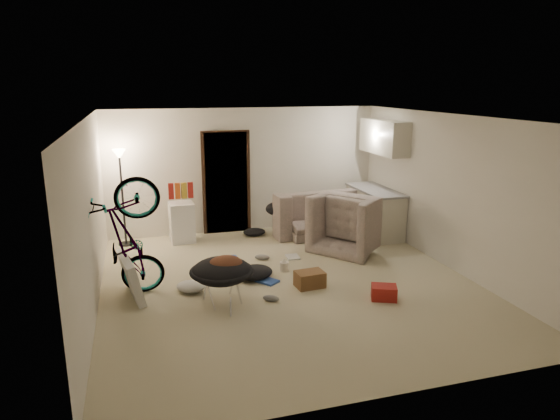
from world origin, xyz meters
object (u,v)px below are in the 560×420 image
object	(u,v)px
saucer_chair	(222,277)
drink_case_b	(384,292)
juicer	(284,266)
kitchen_counter	(374,212)
sofa	(324,215)
bicycle	(130,266)
drink_case_a	(310,279)
tv_box	(131,277)
floor_lamp	(121,177)
mini_fridge	(182,222)
armchair	(354,228)

from	to	relation	value
saucer_chair	drink_case_b	world-z (taller)	saucer_chair
juicer	saucer_chair	bearing A→B (deg)	-142.83
kitchen_counter	sofa	distance (m)	1.02
bicycle	juicer	distance (m)	2.44
bicycle	drink_case_a	distance (m)	2.61
bicycle	drink_case_a	size ratio (longest dim) A/B	4.31
drink_case_a	tv_box	bearing A→B (deg)	167.15
floor_lamp	mini_fridge	distance (m)	1.40
bicycle	drink_case_b	xyz separation A→B (m)	(3.42, -1.09, -0.37)
sofa	drink_case_a	world-z (taller)	sofa
kitchen_counter	tv_box	bearing A→B (deg)	-158.50
mini_fridge	kitchen_counter	bearing A→B (deg)	-10.87
drink_case_b	mini_fridge	bearing A→B (deg)	148.61
mini_fridge	tv_box	world-z (taller)	mini_fridge
kitchen_counter	saucer_chair	distance (m)	4.25
floor_lamp	kitchen_counter	distance (m)	4.95
sofa	juicer	distance (m)	2.43
sofa	bicycle	world-z (taller)	bicycle
armchair	tv_box	xyz separation A→B (m)	(-3.96, -1.16, -0.08)
armchair	bicycle	bearing A→B (deg)	67.81
bicycle	sofa	bearing A→B (deg)	-56.86
bicycle	tv_box	xyz separation A→B (m)	(0.00, -0.01, -0.17)
kitchen_counter	tv_box	distance (m)	5.09
tv_box	juicer	xyz separation A→B (m)	(2.38, 0.36, -0.21)
armchair	tv_box	world-z (taller)	armchair
mini_fridge	drink_case_b	bearing A→B (deg)	-57.32
drink_case_b	kitchen_counter	bearing A→B (deg)	89.30
kitchen_counter	drink_case_a	xyz separation A→B (m)	(-2.17, -2.23, -0.32)
tv_box	bicycle	bearing A→B (deg)	79.82
sofa	drink_case_a	distance (m)	2.96
tv_box	drink_case_b	world-z (taller)	tv_box
bicycle	drink_case_a	world-z (taller)	bicycle
drink_case_a	juicer	world-z (taller)	drink_case_a
saucer_chair	drink_case_a	xyz separation A→B (m)	(1.35, 0.16, -0.25)
floor_lamp	sofa	size ratio (longest dim) A/B	0.80
saucer_chair	bicycle	bearing A→B (deg)	156.20
armchair	mini_fridge	distance (m)	3.26
armchair	saucer_chair	xyz separation A→B (m)	(-2.75, -1.68, -0.01)
kitchen_counter	drink_case_b	xyz separation A→B (m)	(-1.31, -2.94, -0.34)
floor_lamp	drink_case_b	world-z (taller)	floor_lamp
floor_lamp	mini_fridge	world-z (taller)	floor_lamp
kitchen_counter	armchair	distance (m)	1.05
saucer_chair	juicer	size ratio (longest dim) A/B	4.03
sofa	juicer	xyz separation A→B (m)	(-1.44, -1.95, -0.24)
saucer_chair	tv_box	size ratio (longest dim) A/B	0.97
juicer	kitchen_counter	bearing A→B (deg)	32.56
kitchen_counter	mini_fridge	bearing A→B (deg)	171.72
saucer_chair	tv_box	distance (m)	1.32
mini_fridge	tv_box	xyz separation A→B (m)	(-0.95, -2.41, -0.08)
floor_lamp	armchair	size ratio (longest dim) A/B	1.54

